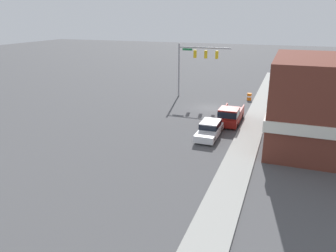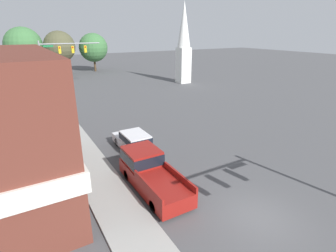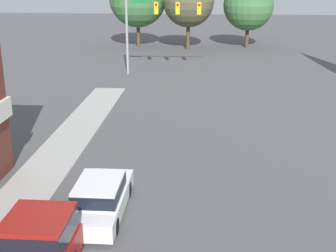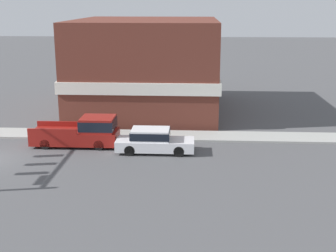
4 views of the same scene
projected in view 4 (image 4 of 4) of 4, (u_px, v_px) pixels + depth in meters
The scene contains 4 objects.
sidewalk_curb at pixel (19, 133), 33.42m from camera, with size 2.40×60.00×0.14m.
car_lead at pixel (153, 140), 29.29m from camera, with size 1.79×4.88×1.51m.
pickup_truck_parked at pixel (84, 132), 30.57m from camera, with size 2.04×5.63×1.95m.
corner_brick_building at pixel (147, 66), 40.27m from camera, with size 14.05×12.12×7.74m.
Camera 4 is at (25.79, 12.51, 9.23)m, focal length 50.00 mm.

